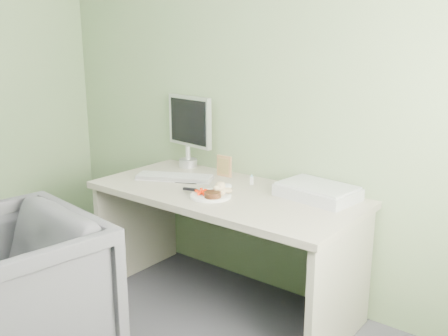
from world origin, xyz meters
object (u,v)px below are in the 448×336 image
Objects in this scene: desk at (225,220)px; desk_chair at (3,300)px; plate at (211,196)px; scanner at (317,192)px; monitor at (189,127)px.

desk is 1.86× the size of desk_chair.
plate reaches higher than desk.
plate is 0.60m from scanner.
desk is at bearing -20.93° from monitor.
scanner is 0.87× the size of monitor.
monitor reaches higher than desk.
scanner is 0.49× the size of desk_chair.
desk is 0.23m from plate.
plate is 0.55× the size of scanner.
desk is at bearing 77.31° from desk_chair.
scanner is (0.48, 0.35, 0.03)m from plate.
monitor is at bearing -178.25° from scanner.
scanner is (0.49, 0.22, 0.22)m from desk.
desk is 3.27× the size of monitor.
monitor is 0.57× the size of desk_chair.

